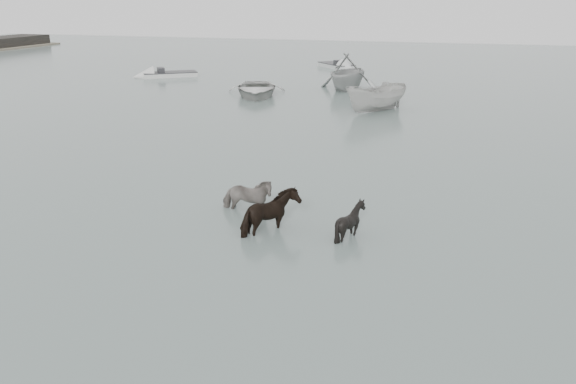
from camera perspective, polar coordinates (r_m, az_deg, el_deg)
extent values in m
plane|color=#556560|center=(14.86, -2.72, -4.95)|extent=(140.00, 140.00, 0.00)
imported|color=black|center=(16.70, -4.19, 0.29)|extent=(1.68, 0.92, 1.35)
imported|color=black|center=(15.10, -1.69, -1.55)|extent=(1.42, 1.60, 1.46)
imported|color=black|center=(14.99, 6.38, -2.40)|extent=(1.36, 1.30, 1.17)
imported|color=#B4B3AF|center=(36.81, -3.29, 10.59)|extent=(5.25, 6.24, 1.11)
imported|color=#A3A5A3|center=(39.47, 6.11, 12.20)|extent=(5.10, 5.65, 2.61)
imported|color=#B1B0AC|center=(31.90, 8.99, 9.58)|extent=(3.94, 4.53, 1.70)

